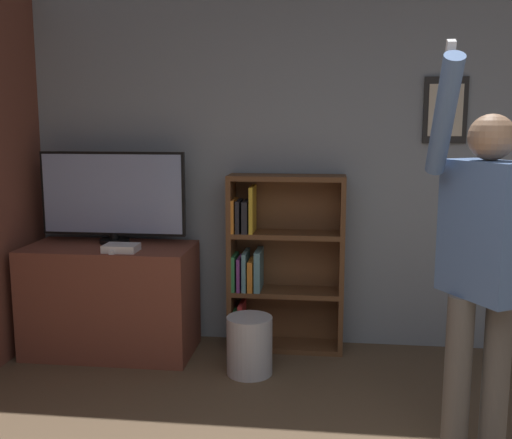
{
  "coord_description": "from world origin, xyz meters",
  "views": [
    {
      "loc": [
        -0.03,
        -1.34,
        1.68
      ],
      "look_at": [
        -0.44,
        2.08,
        1.12
      ],
      "focal_mm": 42.0,
      "sensor_mm": 36.0,
      "label": 1
    }
  ],
  "objects_px": {
    "person": "(484,259)",
    "waste_bin": "(250,345)",
    "television": "(113,196)",
    "game_console": "(121,248)",
    "bookshelf": "(276,264)"
  },
  "relations": [
    {
      "from": "person",
      "to": "waste_bin",
      "type": "relative_size",
      "value": 5.11
    },
    {
      "from": "television",
      "to": "game_console",
      "type": "bearing_deg",
      "value": -61.92
    },
    {
      "from": "bookshelf",
      "to": "person",
      "type": "height_order",
      "value": "person"
    },
    {
      "from": "television",
      "to": "game_console",
      "type": "relative_size",
      "value": 4.63
    },
    {
      "from": "television",
      "to": "person",
      "type": "bearing_deg",
      "value": -30.19
    },
    {
      "from": "person",
      "to": "bookshelf",
      "type": "bearing_deg",
      "value": -172.88
    },
    {
      "from": "television",
      "to": "bookshelf",
      "type": "xyz_separation_m",
      "value": [
        1.19,
        0.12,
        -0.51
      ]
    },
    {
      "from": "game_console",
      "to": "television",
      "type": "bearing_deg",
      "value": 118.08
    },
    {
      "from": "television",
      "to": "person",
      "type": "xyz_separation_m",
      "value": [
        2.3,
        -1.34,
        -0.1
      ]
    },
    {
      "from": "waste_bin",
      "to": "game_console",
      "type": "bearing_deg",
      "value": 173.32
    },
    {
      "from": "bookshelf",
      "to": "waste_bin",
      "type": "height_order",
      "value": "bookshelf"
    },
    {
      "from": "game_console",
      "to": "waste_bin",
      "type": "distance_m",
      "value": 1.11
    },
    {
      "from": "television",
      "to": "waste_bin",
      "type": "height_order",
      "value": "television"
    },
    {
      "from": "game_console",
      "to": "bookshelf",
      "type": "relative_size",
      "value": 0.18
    },
    {
      "from": "game_console",
      "to": "person",
      "type": "bearing_deg",
      "value": -26.15
    }
  ]
}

